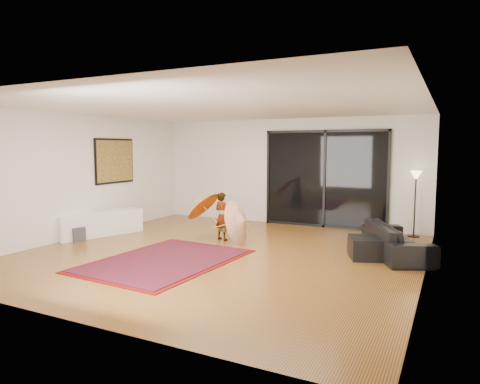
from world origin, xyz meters
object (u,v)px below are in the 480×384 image
Objects in this scene: sofa at (396,240)px; child at (222,216)px; ottoman at (369,248)px; media_console at (100,224)px.

child is (-3.50, -0.27, 0.22)m from sofa.
child reaches higher than ottoman.
sofa is (6.20, 1.08, 0.02)m from media_console.
media_console is 0.97× the size of sofa.
sofa is 1.94× the size of child.
ottoman is 3.10m from child.
sofa is 3.01× the size of ottoman.
sofa is at bearing 45.09° from ottoman.
child is (-3.08, 0.14, 0.32)m from ottoman.
ottoman is at bearing 110.67° from sofa.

